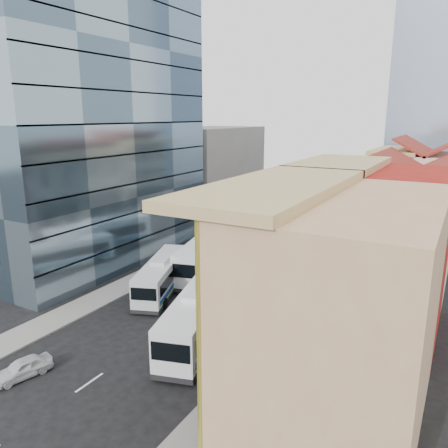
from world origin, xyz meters
The scene contains 14 objects.
ground centered at (0.00, 0.00, 0.00)m, with size 200.00×200.00×0.00m, color black.
sidewalk_right centered at (8.50, 22.00, 0.07)m, with size 3.00×90.00×0.15m, color slate.
sidewalk_left centered at (-8.50, 22.00, 0.07)m, with size 3.00×90.00×0.15m, color slate.
shophouse_tan centered at (14.00, 5.00, 6.00)m, with size 8.00×14.00×12.00m, color tan.
shophouse_red centered at (14.00, 17.00, 6.00)m, with size 8.00×10.00×12.00m, color #9F1A12.
shophouse_cream_near centered at (14.00, 26.50, 5.00)m, with size 8.00×9.00×10.00m, color silver.
shophouse_cream_mid centered at (14.00, 35.50, 5.00)m, with size 8.00×9.00×10.00m, color silver.
shophouse_cream_far centered at (14.00, 46.00, 5.50)m, with size 8.00×12.00×11.00m, color silver.
office_tower centered at (-17.00, 19.00, 15.00)m, with size 12.00×26.00×30.00m, color #405465.
office_block_far centered at (-16.00, 42.00, 7.00)m, with size 10.00×18.00×14.00m, color gray.
bus_left_near centered at (-4.60, 14.44, 1.67)m, with size 2.43×10.39×3.33m, color silver, non-canonical shape.
bus_left_far centered at (-3.66, 20.73, 2.02)m, with size 2.96×12.62×4.05m, color white, non-canonical shape.
bus_right centered at (2.94, 8.81, 1.91)m, with size 2.79×11.92×3.82m, color white, non-canonical shape.
sedan_left centered at (-4.03, -0.54, 0.60)m, with size 1.43×3.53×1.20m, color silver.
Camera 1 is at (18.54, -15.40, 15.78)m, focal length 35.00 mm.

